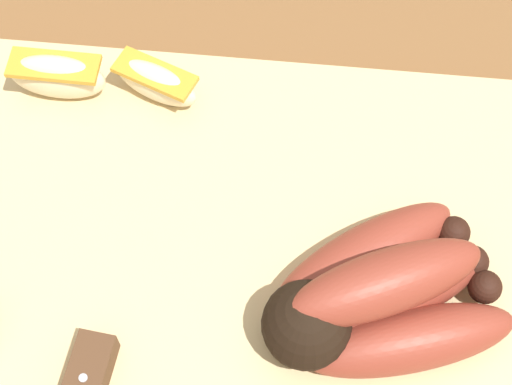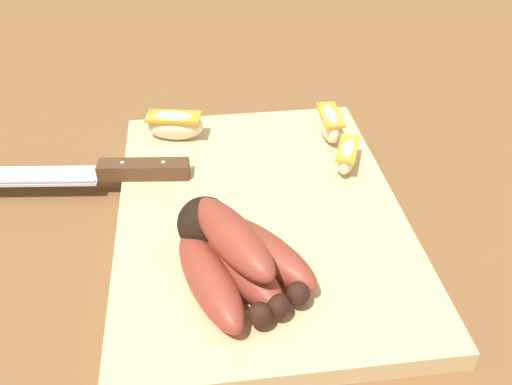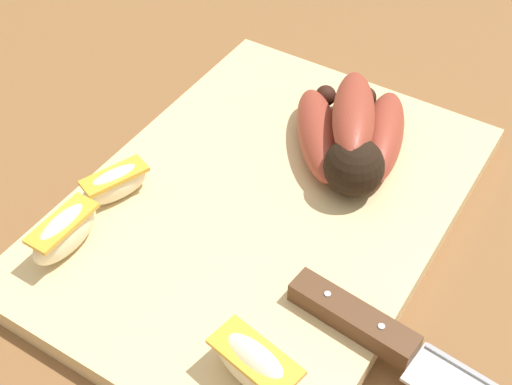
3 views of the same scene
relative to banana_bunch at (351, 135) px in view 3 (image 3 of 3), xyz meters
The scene contains 7 objects.
ground_plane 0.12m from the banana_bunch, 150.48° to the left, with size 6.00×6.00×0.00m, color brown.
cutting_board 0.10m from the banana_bunch, 157.90° to the left, with size 0.40×0.29×0.02m, color #DBBC84.
banana_bunch is the anchor object (origin of this frame).
chefs_knife 0.21m from the banana_bunch, 141.70° to the right, with size 0.06×0.28×0.02m.
apple_wedge_near 0.24m from the banana_bunch, 168.48° to the right, with size 0.04×0.07×0.04m.
apple_wedge_middle 0.26m from the banana_bunch, 147.37° to the left, with size 0.07×0.02×0.04m.
apple_wedge_far 0.21m from the banana_bunch, 136.46° to the left, with size 0.06×0.04×0.03m.
Camera 3 is at (-0.35, -0.23, 0.45)m, focal length 49.52 mm.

